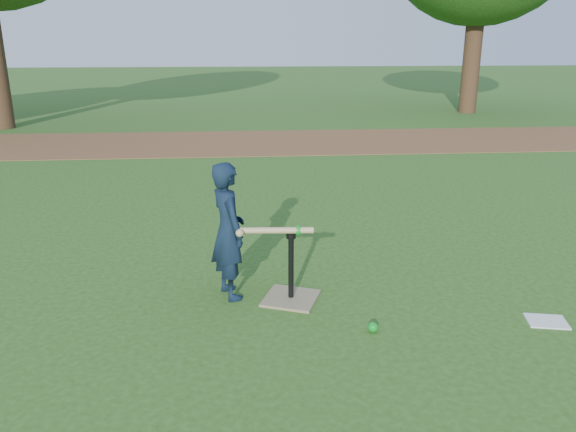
{
  "coord_description": "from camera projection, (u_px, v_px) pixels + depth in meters",
  "views": [
    {
      "loc": [
        -0.21,
        -4.33,
        2.13
      ],
      "look_at": [
        0.18,
        0.29,
        0.65
      ],
      "focal_mm": 35.0,
      "sensor_mm": 36.0,
      "label": 1
    }
  ],
  "objects": [
    {
      "name": "ground",
      "position": [
        270.0,
        300.0,
        4.77
      ],
      "size": [
        80.0,
        80.0,
        0.0
      ],
      "primitive_type": "plane",
      "color": "#285116",
      "rests_on": "ground"
    },
    {
      "name": "clipboard",
      "position": [
        547.0,
        321.0,
        4.4
      ],
      "size": [
        0.34,
        0.29,
        0.01
      ],
      "primitive_type": "cube",
      "rotation": [
        0.0,
        0.0,
        -0.21
      ],
      "color": "white",
      "rests_on": "ground"
    },
    {
      "name": "batting_tee",
      "position": [
        291.0,
        287.0,
        4.75
      ],
      "size": [
        0.56,
        0.56,
        0.61
      ],
      "color": "#8D7B59",
      "rests_on": "ground"
    },
    {
      "name": "swing_action",
      "position": [
        277.0,
        231.0,
        4.55
      ],
      "size": [
        0.63,
        0.12,
        0.08
      ],
      "color": "tan",
      "rests_on": "ground"
    },
    {
      "name": "child",
      "position": [
        228.0,
        231.0,
        4.68
      ],
      "size": [
        0.42,
        0.5,
        1.17
      ],
      "primitive_type": "imported",
      "rotation": [
        0.0,
        0.0,
        1.95
      ],
      "color": "black",
      "rests_on": "ground"
    },
    {
      "name": "wiffle_ball_ground",
      "position": [
        373.0,
        327.0,
        4.24
      ],
      "size": [
        0.08,
        0.08,
        0.08
      ],
      "primitive_type": "sphere",
      "color": "#0D9420",
      "rests_on": "ground"
    },
    {
      "name": "dirt_strip",
      "position": [
        251.0,
        142.0,
        11.89
      ],
      "size": [
        24.0,
        3.0,
        0.01
      ],
      "primitive_type": "cube",
      "color": "brown",
      "rests_on": "ground"
    }
  ]
}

